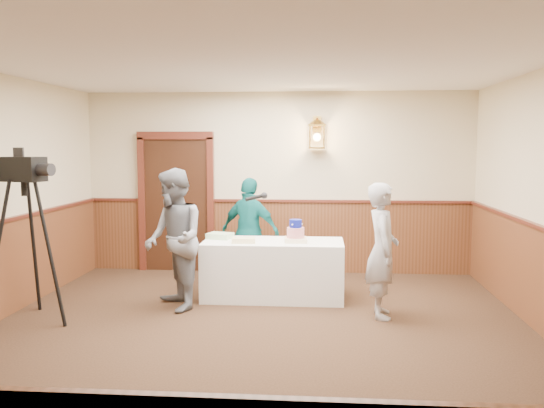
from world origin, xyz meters
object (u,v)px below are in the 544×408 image
(baker, at_px, (382,250))
(tv_camera_rig, at_px, (27,249))
(display_table, at_px, (273,269))
(sheet_cake_yellow, at_px, (244,240))
(interviewer, at_px, (174,239))
(assistant_p, at_px, (250,232))
(tiered_cake, at_px, (296,233))
(sheet_cake_green, at_px, (220,236))

(baker, xyz_separation_m, tv_camera_rig, (-3.96, -0.53, 0.05))
(display_table, relative_size, sheet_cake_yellow, 6.11)
(sheet_cake_yellow, height_order, baker, baker)
(interviewer, distance_m, assistant_p, 1.49)
(sheet_cake_yellow, distance_m, baker, 1.78)
(sheet_cake_yellow, distance_m, interviewer, 0.91)
(tiered_cake, height_order, baker, baker)
(sheet_cake_yellow, distance_m, assistant_p, 0.81)
(interviewer, height_order, baker, interviewer)
(sheet_cake_green, distance_m, interviewer, 0.86)
(sheet_cake_green, height_order, tv_camera_rig, tv_camera_rig)
(sheet_cake_yellow, bearing_deg, sheet_cake_green, 141.52)
(display_table, height_order, interviewer, interviewer)
(assistant_p, height_order, tv_camera_rig, tv_camera_rig)
(assistant_p, bearing_deg, display_table, 142.56)
(display_table, height_order, tv_camera_rig, tv_camera_rig)
(tiered_cake, bearing_deg, display_table, 169.87)
(sheet_cake_green, xyz_separation_m, tv_camera_rig, (-1.93, -1.38, 0.05))
(sheet_cake_green, height_order, assistant_p, assistant_p)
(tiered_cake, relative_size, baker, 0.19)
(display_table, bearing_deg, sheet_cake_green, 169.53)
(interviewer, bearing_deg, assistant_p, 119.64)
(tiered_cake, height_order, interviewer, interviewer)
(display_table, distance_m, sheet_cake_green, 0.84)
(tiered_cake, bearing_deg, sheet_cake_yellow, -171.76)
(tiered_cake, xyz_separation_m, baker, (1.02, -0.67, -0.08))
(assistant_p, relative_size, tv_camera_rig, 0.82)
(sheet_cake_yellow, height_order, assistant_p, assistant_p)
(display_table, relative_size, interviewer, 1.05)
(sheet_cake_green, relative_size, tv_camera_rig, 0.17)
(sheet_cake_green, bearing_deg, sheet_cake_yellow, -38.48)
(tiered_cake, xyz_separation_m, tv_camera_rig, (-2.94, -1.20, -0.03))
(sheet_cake_yellow, distance_m, sheet_cake_green, 0.45)
(tiered_cake, height_order, sheet_cake_green, tiered_cake)
(tiered_cake, xyz_separation_m, assistant_p, (-0.67, 0.71, -0.10))
(sheet_cake_yellow, relative_size, tv_camera_rig, 0.16)
(interviewer, bearing_deg, sheet_cake_yellow, 91.58)
(display_table, height_order, baker, baker)
(assistant_p, distance_m, tv_camera_rig, 2.97)
(sheet_cake_green, distance_m, assistant_p, 0.63)
(baker, bearing_deg, interviewer, 87.04)
(baker, relative_size, tv_camera_rig, 0.84)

